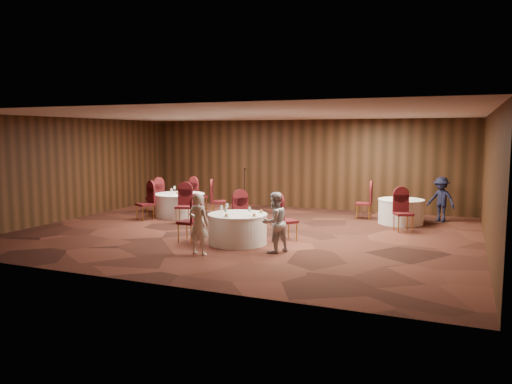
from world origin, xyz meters
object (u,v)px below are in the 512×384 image
at_px(woman_b, 275,222).
at_px(mic_stand, 244,198).
at_px(table_right, 401,211).
at_px(man_c, 441,199).
at_px(table_main, 238,229).
at_px(table_left, 180,205).
at_px(woman_a, 199,224).

bearing_deg(woman_b, mic_stand, -119.36).
relative_size(table_right, mic_stand, 0.91).
bearing_deg(man_c, mic_stand, -153.66).
height_order(table_right, mic_stand, mic_stand).
height_order(table_main, table_left, same).
height_order(table_main, mic_stand, mic_stand).
height_order(table_left, woman_a, woman_a).
relative_size(table_left, table_right, 1.22).
bearing_deg(table_left, table_right, 11.19).
bearing_deg(mic_stand, table_main, -67.75).
distance_m(table_main, table_left, 4.63).
distance_m(mic_stand, woman_b, 6.60).
bearing_deg(mic_stand, man_c, 0.39).
bearing_deg(table_left, man_c, 15.50).
xyz_separation_m(table_left, man_c, (7.96, 2.21, 0.31)).
xyz_separation_m(woman_a, woman_b, (1.49, 0.84, 0.00)).
distance_m(mic_stand, woman_a, 6.80).
relative_size(table_left, woman_b, 1.19).
xyz_separation_m(table_right, woman_a, (-3.71, -5.75, 0.31)).
relative_size(table_left, man_c, 1.19).
xyz_separation_m(table_left, mic_stand, (1.37, 2.16, 0.04)).
height_order(table_left, man_c, man_c).
height_order(woman_a, woman_b, woman_b).
xyz_separation_m(table_main, table_left, (-3.50, 3.04, 0.00)).
relative_size(woman_a, woman_b, 0.99).
distance_m(table_main, man_c, 6.90).
bearing_deg(man_c, table_main, -104.45).
height_order(woman_a, man_c, man_c).
bearing_deg(man_c, woman_a, -100.06).
bearing_deg(table_right, woman_a, -122.82).
bearing_deg(table_left, table_main, -40.98).
height_order(table_right, woman_a, woman_a).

